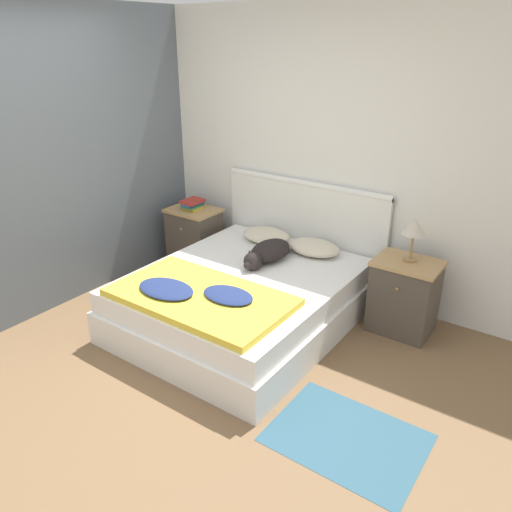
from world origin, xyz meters
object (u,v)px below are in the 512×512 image
nightstand_left (195,237)px  table_lamp (414,228)px  bed (243,300)px  pillow_right (314,247)px  book_stack (193,204)px  dog (268,252)px  nightstand_right (404,296)px  pillow_left (266,235)px

nightstand_left → table_lamp: bearing=0.7°
bed → pillow_right: size_ratio=3.98×
bed → book_stack: bearing=149.3°
table_lamp → book_stack: bearing=-179.3°
bed → dog: size_ratio=2.87×
book_stack → nightstand_right: bearing=-0.0°
pillow_left → bed: bearing=-70.3°
pillow_left → dog: (0.27, -0.38, 0.02)m
nightstand_right → pillow_left: bearing=177.7°
pillow_right → dog: bearing=-123.8°
nightstand_left → nightstand_right: (2.28, 0.00, 0.00)m
pillow_left → dog: bearing=-54.3°
bed → nightstand_left: 1.33m
bed → book_stack: 1.40m
table_lamp → pillow_left: bearing=178.9°
nightstand_left → pillow_left: bearing=3.7°
nightstand_left → pillow_right: (1.40, 0.06, 0.20)m
pillow_left → table_lamp: table_lamp is taller
nightstand_left → nightstand_right: bearing=0.0°
pillow_left → table_lamp: 1.45m
pillow_left → book_stack: size_ratio=2.06×
pillow_left → book_stack: book_stack is taller
dog → bed: bearing=-91.5°
dog → table_lamp: 1.24m
pillow_left → book_stack: (-0.88, -0.06, 0.16)m
nightstand_right → pillow_left: nightstand_right is taller
table_lamp → dog: bearing=-162.8°
pillow_right → dog: (-0.25, -0.38, 0.02)m
nightstand_left → dog: bearing=-15.6°
nightstand_right → pillow_left: size_ratio=1.29×
dog → book_stack: size_ratio=2.86×
pillow_left → nightstand_right: bearing=-2.3°
nightstand_left → pillow_left: 0.90m
dog → table_lamp: table_lamp is taller
bed → nightstand_right: nightstand_right is taller
nightstand_right → table_lamp: size_ratio=1.75×
dog → table_lamp: (1.13, 0.35, 0.36)m
pillow_left → table_lamp: (1.40, -0.03, 0.38)m
pillow_right → bed: bearing=-109.7°
pillow_right → table_lamp: size_ratio=1.35×
dog → book_stack: (-1.15, 0.32, 0.14)m
dog → book_stack: bearing=164.4°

